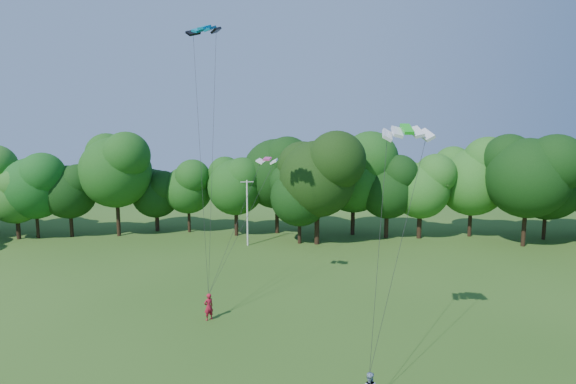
{
  "coord_description": "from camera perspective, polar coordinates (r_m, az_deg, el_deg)",
  "views": [
    {
      "loc": [
        3.3,
        -17.84,
        12.93
      ],
      "look_at": [
        1.5,
        13.0,
        8.74
      ],
      "focal_mm": 28.0,
      "sensor_mm": 36.0,
      "label": 1
    }
  ],
  "objects": [
    {
      "name": "kite_green",
      "position": [
        24.43,
        14.86,
        7.73
      ],
      "size": [
        2.62,
        1.3,
        0.59
      ],
      "rotation": [
        0.0,
        0.0,
        0.07
      ],
      "color": "green",
      "rests_on": "ground"
    },
    {
      "name": "kite_flyer_left",
      "position": [
        32.34,
        -10.05,
        -14.15
      ],
      "size": [
        0.82,
        0.8,
        1.9
      ],
      "primitive_type": "imported",
      "rotation": [
        0.0,
        0.0,
        3.88
      ],
      "color": "#AA152A",
      "rests_on": "ground"
    },
    {
      "name": "tree_back_center",
      "position": [
        50.87,
        3.76,
        2.95
      ],
      "size": [
        9.6,
        9.6,
        13.96
      ],
      "color": "#311E13",
      "rests_on": "ground"
    },
    {
      "name": "tree_back_west",
      "position": [
        61.8,
        -29.56,
        1.61
      ],
      "size": [
        8.19,
        8.19,
        11.91
      ],
      "color": "#342714",
      "rests_on": "ground"
    },
    {
      "name": "utility_pole",
      "position": [
        50.98,
        -5.19,
        -2.55
      ],
      "size": [
        1.47,
        0.46,
        7.5
      ],
      "rotation": [
        0.0,
        0.0,
        0.26
      ],
      "color": "silver",
      "rests_on": "ground"
    },
    {
      "name": "kite_pink",
      "position": [
        34.72,
        -2.66,
        4.23
      ],
      "size": [
        1.74,
        1.06,
        0.26
      ],
      "rotation": [
        0.0,
        0.0,
        -0.18
      ],
      "color": "#C93782",
      "rests_on": "ground"
    },
    {
      "name": "kite_teal",
      "position": [
        38.14,
        -10.57,
        19.88
      ],
      "size": [
        2.96,
        2.09,
        0.58
      ],
      "rotation": [
        0.0,
        0.0,
        -0.36
      ],
      "color": "#057196",
      "rests_on": "ground"
    }
  ]
}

